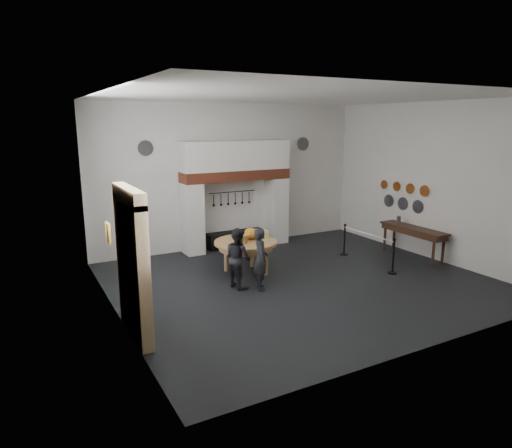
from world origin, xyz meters
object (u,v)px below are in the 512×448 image
iron_range (236,239)px  visitor_near (261,259)px  visitor_far (238,258)px  barrier_post_far (345,240)px  side_table (414,228)px  barrier_post_near (393,257)px  work_table (246,242)px

iron_range → visitor_near: bearing=-107.1°
visitor_far → barrier_post_far: 4.15m
iron_range → visitor_near: (-1.15, -3.74, 0.50)m
iron_range → side_table: side_table is taller
side_table → barrier_post_near: bearing=-152.1°
visitor_near → side_table: visitor_near is taller
work_table → visitor_near: bearing=-100.7°
work_table → visitor_far: bearing=-127.2°
work_table → visitor_near: (-0.23, -1.23, -0.09)m
iron_range → side_table: bearing=-40.8°
work_table → visitor_far: (-0.63, -0.83, -0.11)m
barrier_post_near → iron_range: bearing=119.5°
work_table → side_table: 5.12m
visitor_near → barrier_post_near: size_ratio=1.66×
iron_range → barrier_post_far: barrier_post_far is taller
work_table → side_table: (5.02, -1.04, 0.03)m
side_table → visitor_far: bearing=177.9°
iron_range → visitor_near: visitor_near is taller
visitor_far → side_table: (5.65, -0.21, 0.14)m
iron_range → barrier_post_far: size_ratio=2.11×
side_table → barrier_post_far: same height
visitor_far → barrier_post_near: (4.03, -1.06, -0.28)m
visitor_far → barrier_post_near: size_ratio=1.63×
work_table → barrier_post_far: bearing=1.8°
side_table → barrier_post_near: size_ratio=2.44×
iron_range → barrier_post_near: size_ratio=2.11×
iron_range → barrier_post_far: 3.46m
visitor_near → barrier_post_far: (3.63, 1.34, -0.30)m
barrier_post_far → side_table: bearing=-35.3°
iron_range → work_table: size_ratio=1.15×
iron_range → visitor_far: 3.71m
visitor_near → barrier_post_far: bearing=-51.5°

